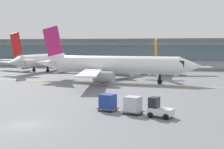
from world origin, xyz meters
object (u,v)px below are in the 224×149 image
gate_airplane_2 (160,64)px  cargo_dolly_trailing (108,102)px  gate_airplane_1 (43,60)px  taxiing_regional_jet (114,65)px  cargo_dolly_lead (133,105)px  baggage_tug (159,109)px

gate_airplane_2 → cargo_dolly_trailing: 46.16m
gate_airplane_1 → taxiing_regional_jet: (25.56, -20.58, 0.26)m
gate_airplane_2 → taxiing_regional_jet: taxiing_regional_jet is taller
taxiing_regional_jet → cargo_dolly_trailing: bearing=-73.9°
gate_airplane_1 → cargo_dolly_lead: size_ratio=13.14×
gate_airplane_2 → cargo_dolly_trailing: bearing=177.5°
cargo_dolly_lead → cargo_dolly_trailing: 3.24m
gate_airplane_2 → cargo_dolly_lead: gate_airplane_2 is taller
baggage_tug → taxiing_regional_jet: bearing=128.8°
taxiing_regional_jet → baggage_tug: 31.04m
gate_airplane_2 → cargo_dolly_lead: (1.01, -47.03, -1.70)m
gate_airplane_1 → cargo_dolly_lead: 59.29m
gate_airplane_1 → baggage_tug: size_ratio=11.24×
gate_airplane_2 → cargo_dolly_trailing: size_ratio=11.14×
taxiing_regional_jet → gate_airplane_1: bearing=145.7°
gate_airplane_2 → cargo_dolly_lead: size_ratio=11.14×
gate_airplane_1 → cargo_dolly_trailing: size_ratio=13.14×
cargo_dolly_lead → baggage_tug: bearing=-0.0°
cargo_dolly_lead → cargo_dolly_trailing: bearing=-180.0°
gate_airplane_2 → baggage_tug: size_ratio=9.53×
taxiing_regional_jet → gate_airplane_2: bearing=73.0°
taxiing_regional_jet → cargo_dolly_lead: (8.59, -27.84, -2.43)m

